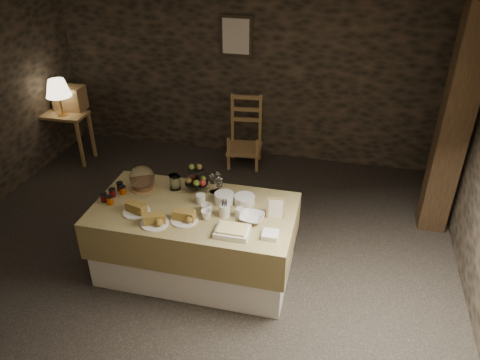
% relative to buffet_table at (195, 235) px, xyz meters
% --- Properties ---
extents(ground_plane, '(5.50, 5.00, 0.01)m').
position_rel_buffet_table_xyz_m(ground_plane, '(-0.10, 0.25, -0.44)').
color(ground_plane, black).
rests_on(ground_plane, ground).
extents(room_shell, '(5.52, 5.02, 2.60)m').
position_rel_buffet_table_xyz_m(room_shell, '(-0.10, 0.25, 1.12)').
color(room_shell, black).
rests_on(room_shell, ground).
extents(buffet_table, '(1.95, 1.04, 0.77)m').
position_rel_buffet_table_xyz_m(buffet_table, '(0.00, 0.00, 0.00)').
color(buffet_table, white).
rests_on(buffet_table, ground_plane).
extents(console_table, '(0.68, 0.39, 0.73)m').
position_rel_buffet_table_xyz_m(console_table, '(-2.60, 1.90, 0.16)').
color(console_table, olive).
rests_on(console_table, ground_plane).
extents(table_lamp, '(0.34, 0.34, 0.51)m').
position_rel_buffet_table_xyz_m(table_lamp, '(-2.55, 1.85, 0.68)').
color(table_lamp, tan).
rests_on(table_lamp, console_table).
extents(wine_rack, '(0.42, 0.26, 0.34)m').
position_rel_buffet_table_xyz_m(wine_rack, '(-2.55, 2.08, 0.46)').
color(wine_rack, olive).
rests_on(wine_rack, console_table).
extents(chair, '(0.51, 0.49, 0.78)m').
position_rel_buffet_table_xyz_m(chair, '(-0.04, 2.42, -0.00)').
color(chair, olive).
rests_on(chair, ground_plane).
extents(timber_column, '(0.30, 0.30, 2.60)m').
position_rel_buffet_table_xyz_m(timber_column, '(2.44, 1.42, 0.86)').
color(timber_column, black).
rests_on(timber_column, ground_plane).
extents(framed_picture, '(0.45, 0.04, 0.55)m').
position_rel_buffet_table_xyz_m(framed_picture, '(-0.25, 2.71, 1.31)').
color(framed_picture, '#312319').
rests_on(framed_picture, room_shell).
extents(plate_stack_a, '(0.19, 0.19, 0.10)m').
position_rel_buffet_table_xyz_m(plate_stack_a, '(0.26, 0.16, 0.38)').
color(plate_stack_a, white).
rests_on(plate_stack_a, buffet_table).
extents(plate_stack_b, '(0.20, 0.20, 0.08)m').
position_rel_buffet_table_xyz_m(plate_stack_b, '(0.46, 0.19, 0.37)').
color(plate_stack_b, white).
rests_on(plate_stack_b, buffet_table).
extents(cutlery_holder, '(0.10, 0.10, 0.12)m').
position_rel_buffet_table_xyz_m(cutlery_holder, '(0.32, -0.06, 0.39)').
color(cutlery_holder, white).
rests_on(cutlery_holder, buffet_table).
extents(cup_a, '(0.13, 0.13, 0.09)m').
position_rel_buffet_table_xyz_m(cup_a, '(0.14, -0.04, 0.37)').
color(cup_a, white).
rests_on(cup_a, buffet_table).
extents(cup_b, '(0.11, 0.11, 0.09)m').
position_rel_buffet_table_xyz_m(cup_b, '(0.17, -0.14, 0.37)').
color(cup_b, white).
rests_on(cup_b, buffet_table).
extents(mug_c, '(0.09, 0.09, 0.09)m').
position_rel_buffet_table_xyz_m(mug_c, '(0.04, 0.10, 0.38)').
color(mug_c, white).
rests_on(mug_c, buffet_table).
extents(mug_d, '(0.08, 0.08, 0.09)m').
position_rel_buffet_table_xyz_m(mug_d, '(0.46, -0.03, 0.37)').
color(mug_d, white).
rests_on(mug_d, buffet_table).
extents(bowl, '(0.24, 0.24, 0.06)m').
position_rel_buffet_table_xyz_m(bowl, '(0.59, -0.07, 0.36)').
color(bowl, white).
rests_on(bowl, buffet_table).
extents(cake_dome, '(0.26, 0.26, 0.26)m').
position_rel_buffet_table_xyz_m(cake_dome, '(-0.62, 0.23, 0.43)').
color(cake_dome, olive).
rests_on(cake_dome, buffet_table).
extents(fruit_stand, '(0.24, 0.24, 0.34)m').
position_rel_buffet_table_xyz_m(fruit_stand, '(-0.07, 0.31, 0.46)').
color(fruit_stand, black).
rests_on(fruit_stand, buffet_table).
extents(bread_platter_left, '(0.26, 0.26, 0.11)m').
position_rel_buffet_table_xyz_m(bread_platter_left, '(-0.50, -0.20, 0.37)').
color(bread_platter_left, white).
rests_on(bread_platter_left, buffet_table).
extents(bread_platter_center, '(0.26, 0.26, 0.11)m').
position_rel_buffet_table_xyz_m(bread_platter_center, '(-0.26, -0.33, 0.37)').
color(bread_platter_center, white).
rests_on(bread_platter_center, buffet_table).
extents(bread_platter_right, '(0.26, 0.26, 0.11)m').
position_rel_buffet_table_xyz_m(bread_platter_right, '(-0.02, -0.21, 0.37)').
color(bread_platter_right, white).
rests_on(bread_platter_right, buffet_table).
extents(jam_jars, '(0.18, 0.32, 0.07)m').
position_rel_buffet_table_xyz_m(jam_jars, '(-0.83, 0.00, 0.37)').
color(jam_jars, '#550B10').
rests_on(jam_jars, buffet_table).
extents(tart_dish, '(0.30, 0.22, 0.07)m').
position_rel_buffet_table_xyz_m(tart_dish, '(0.46, -0.31, 0.36)').
color(tart_dish, white).
rests_on(tart_dish, buffet_table).
extents(square_dish, '(0.14, 0.14, 0.04)m').
position_rel_buffet_table_xyz_m(square_dish, '(0.79, -0.27, 0.35)').
color(square_dish, white).
rests_on(square_dish, buffet_table).
extents(menu_frame, '(0.18, 0.08, 0.22)m').
position_rel_buffet_table_xyz_m(menu_frame, '(0.79, 0.04, 0.42)').
color(menu_frame, olive).
rests_on(menu_frame, buffet_table).
extents(storage_jar_a, '(0.10, 0.10, 0.16)m').
position_rel_buffet_table_xyz_m(storage_jar_a, '(-0.30, 0.29, 0.41)').
color(storage_jar_a, white).
rests_on(storage_jar_a, buffet_table).
extents(storage_jar_b, '(0.09, 0.09, 0.14)m').
position_rel_buffet_table_xyz_m(storage_jar_b, '(-0.28, 0.30, 0.40)').
color(storage_jar_b, white).
rests_on(storage_jar_b, buffet_table).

